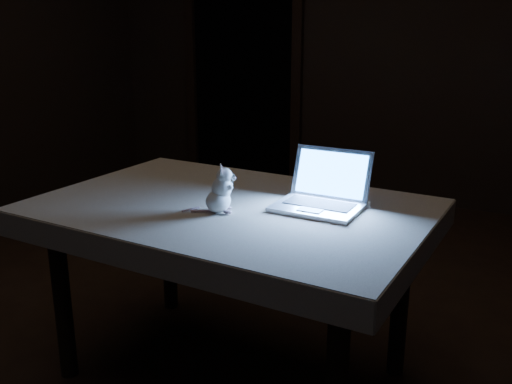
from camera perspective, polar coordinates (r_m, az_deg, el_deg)
The scene contains 7 objects.
floor at distance 2.42m, azimuth -6.37°, elevation -15.83°, with size 5.00×5.00×0.00m, color black.
back_wall at distance 4.35m, azimuth 12.10°, elevation 16.28°, with size 4.50×0.04×2.60m, color black.
doorway at distance 4.76m, azimuth -1.32°, elevation 13.78°, with size 1.06×0.36×2.13m, color black, non-canonical shape.
table at distance 2.13m, azimuth -2.44°, elevation -10.07°, with size 1.26×0.81×0.67m, color black, non-canonical shape.
tablecloth at distance 1.96m, azimuth -0.31°, elevation -2.86°, with size 1.35×0.90×0.09m, color beige, non-canonical shape.
laptop at distance 1.92m, azimuth 6.16°, elevation 0.96°, with size 0.29×0.25×0.19m, color silver, non-canonical shape.
plush_mouse at distance 1.89m, azimuth -3.81°, elevation 0.30°, with size 0.12×0.12×0.16m, color silver, non-canonical shape.
Camera 1 is at (1.15, -1.69, 1.29)m, focal length 40.00 mm.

